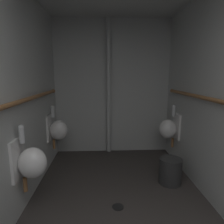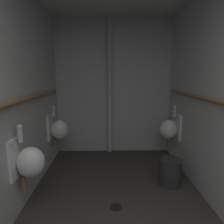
{
  "view_description": "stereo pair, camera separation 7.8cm",
  "coord_description": "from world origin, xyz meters",
  "px_view_note": "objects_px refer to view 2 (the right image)",
  "views": [
    {
      "loc": [
        -0.18,
        -0.09,
        1.54
      ],
      "look_at": [
        -0.04,
        2.94,
        0.97
      ],
      "focal_mm": 31.48,
      "sensor_mm": 36.0,
      "label": 1
    },
    {
      "loc": [
        -0.1,
        -0.09,
        1.54
      ],
      "look_at": [
        -0.04,
        2.94,
        0.97
      ],
      "focal_mm": 31.48,
      "sensor_mm": 36.0,
      "label": 2
    }
  ],
  "objects_px": {
    "floor_drain": "(116,207)",
    "urinal_left_mid": "(29,161)",
    "urinal_left_far": "(58,129)",
    "waste_bin": "(170,172)",
    "urinal_right_mid": "(170,129)",
    "standpipe_back_wall": "(110,88)"
  },
  "relations": [
    {
      "from": "standpipe_back_wall",
      "to": "floor_drain",
      "type": "bearing_deg",
      "value": -88.03
    },
    {
      "from": "standpipe_back_wall",
      "to": "floor_drain",
      "type": "height_order",
      "value": "standpipe_back_wall"
    },
    {
      "from": "floor_drain",
      "to": "waste_bin",
      "type": "xyz_separation_m",
      "value": [
        0.79,
        0.5,
        0.18
      ]
    },
    {
      "from": "urinal_left_mid",
      "to": "floor_drain",
      "type": "bearing_deg",
      "value": 3.9
    },
    {
      "from": "waste_bin",
      "to": "standpipe_back_wall",
      "type": "bearing_deg",
      "value": 125.49
    },
    {
      "from": "urinal_right_mid",
      "to": "standpipe_back_wall",
      "type": "bearing_deg",
      "value": 154.61
    },
    {
      "from": "urinal_left_far",
      "to": "floor_drain",
      "type": "bearing_deg",
      "value": -52.19
    },
    {
      "from": "urinal_left_far",
      "to": "waste_bin",
      "type": "height_order",
      "value": "urinal_left_far"
    },
    {
      "from": "urinal_left_far",
      "to": "floor_drain",
      "type": "relative_size",
      "value": 5.39
    },
    {
      "from": "urinal_left_mid",
      "to": "urinal_right_mid",
      "type": "xyz_separation_m",
      "value": [
        1.93,
        1.27,
        0.0
      ]
    },
    {
      "from": "urinal_right_mid",
      "to": "waste_bin",
      "type": "relative_size",
      "value": 2.05
    },
    {
      "from": "standpipe_back_wall",
      "to": "waste_bin",
      "type": "xyz_separation_m",
      "value": [
        0.85,
        -1.2,
        -1.11
      ]
    },
    {
      "from": "standpipe_back_wall",
      "to": "floor_drain",
      "type": "distance_m",
      "value": 2.13
    },
    {
      "from": "floor_drain",
      "to": "standpipe_back_wall",
      "type": "bearing_deg",
      "value": 91.97
    },
    {
      "from": "urinal_right_mid",
      "to": "urinal_left_far",
      "type": "bearing_deg",
      "value": 179.49
    },
    {
      "from": "floor_drain",
      "to": "urinal_left_mid",
      "type": "bearing_deg",
      "value": -176.1
    },
    {
      "from": "urinal_left_mid",
      "to": "waste_bin",
      "type": "bearing_deg",
      "value": 18.06
    },
    {
      "from": "urinal_left_far",
      "to": "floor_drain",
      "type": "xyz_separation_m",
      "value": [
        0.95,
        -1.22,
        -0.62
      ]
    },
    {
      "from": "urinal_right_mid",
      "to": "waste_bin",
      "type": "height_order",
      "value": "urinal_right_mid"
    },
    {
      "from": "urinal_left_mid",
      "to": "urinal_right_mid",
      "type": "distance_m",
      "value": 2.31
    },
    {
      "from": "floor_drain",
      "to": "waste_bin",
      "type": "bearing_deg",
      "value": 32.37
    },
    {
      "from": "urinal_left_mid",
      "to": "waste_bin",
      "type": "height_order",
      "value": "urinal_left_mid"
    }
  ]
}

